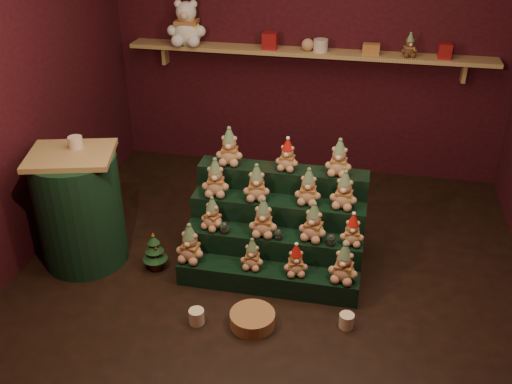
% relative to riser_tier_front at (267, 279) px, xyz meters
% --- Properties ---
extents(ground, '(4.00, 4.00, 0.00)m').
position_rel_riser_tier_front_xyz_m(ground, '(-0.00, 0.20, -0.09)').
color(ground, black).
rests_on(ground, ground).
extents(back_wall, '(4.00, 0.10, 2.80)m').
position_rel_riser_tier_front_xyz_m(back_wall, '(-0.00, 2.25, 1.31)').
color(back_wall, black).
rests_on(back_wall, ground).
extents(front_wall, '(4.00, 0.10, 2.80)m').
position_rel_riser_tier_front_xyz_m(front_wall, '(-0.00, -1.85, 1.31)').
color(front_wall, black).
rests_on(front_wall, ground).
extents(left_wall, '(0.10, 4.00, 2.80)m').
position_rel_riser_tier_front_xyz_m(left_wall, '(-2.05, 0.20, 1.31)').
color(left_wall, black).
rests_on(left_wall, ground).
extents(back_shelf, '(3.60, 0.26, 0.24)m').
position_rel_riser_tier_front_xyz_m(back_shelf, '(-0.00, 2.07, 1.20)').
color(back_shelf, tan).
rests_on(back_shelf, ground).
extents(riser_tier_front, '(1.40, 0.22, 0.18)m').
position_rel_riser_tier_front_xyz_m(riser_tier_front, '(0.00, 0.00, 0.00)').
color(riser_tier_front, black).
rests_on(riser_tier_front, ground).
extents(riser_tier_midfront, '(1.40, 0.22, 0.36)m').
position_rel_riser_tier_front_xyz_m(riser_tier_midfront, '(0.00, 0.22, 0.09)').
color(riser_tier_midfront, black).
rests_on(riser_tier_midfront, ground).
extents(riser_tier_midback, '(1.40, 0.22, 0.54)m').
position_rel_riser_tier_front_xyz_m(riser_tier_midback, '(0.00, 0.44, 0.18)').
color(riser_tier_midback, black).
rests_on(riser_tier_midback, ground).
extents(riser_tier_back, '(1.40, 0.22, 0.72)m').
position_rel_riser_tier_front_xyz_m(riser_tier_back, '(0.00, 0.66, 0.27)').
color(riser_tier_back, black).
rests_on(riser_tier_back, ground).
extents(teddy_0, '(0.25, 0.23, 0.31)m').
position_rel_riser_tier_front_xyz_m(teddy_0, '(-0.61, 0.00, 0.25)').
color(teddy_0, tan).
rests_on(teddy_0, riser_tier_front).
extents(teddy_1, '(0.18, 0.16, 0.25)m').
position_rel_riser_tier_front_xyz_m(teddy_1, '(-0.12, 0.00, 0.21)').
color(teddy_1, tan).
rests_on(teddy_1, riser_tier_front).
extents(teddy_2, '(0.22, 0.20, 0.25)m').
position_rel_riser_tier_front_xyz_m(teddy_2, '(0.22, -0.01, 0.22)').
color(teddy_2, tan).
rests_on(teddy_2, riser_tier_front).
extents(teddy_3, '(0.25, 0.23, 0.31)m').
position_rel_riser_tier_front_xyz_m(teddy_3, '(0.57, -0.01, 0.24)').
color(teddy_3, tan).
rests_on(teddy_3, riser_tier_front).
extents(teddy_4, '(0.25, 0.24, 0.27)m').
position_rel_riser_tier_front_xyz_m(teddy_4, '(-0.48, 0.21, 0.40)').
color(teddy_4, tan).
rests_on(teddy_4, riser_tier_midfront).
extents(teddy_5, '(0.23, 0.21, 0.31)m').
position_rel_riser_tier_front_xyz_m(teddy_5, '(-0.07, 0.20, 0.42)').
color(teddy_5, tan).
rests_on(teddy_5, riser_tier_midfront).
extents(teddy_6, '(0.26, 0.24, 0.30)m').
position_rel_riser_tier_front_xyz_m(teddy_6, '(0.31, 0.22, 0.42)').
color(teddy_6, tan).
rests_on(teddy_6, riser_tier_midfront).
extents(teddy_7, '(0.19, 0.18, 0.25)m').
position_rel_riser_tier_front_xyz_m(teddy_7, '(0.61, 0.21, 0.40)').
color(teddy_7, tan).
rests_on(teddy_7, riser_tier_midfront).
extents(teddy_8, '(0.24, 0.22, 0.31)m').
position_rel_riser_tier_front_xyz_m(teddy_8, '(-0.51, 0.43, 0.61)').
color(teddy_8, tan).
rests_on(teddy_8, riser_tier_midback).
extents(teddy_9, '(0.24, 0.22, 0.30)m').
position_rel_riser_tier_front_xyz_m(teddy_9, '(-0.17, 0.43, 0.60)').
color(teddy_9, tan).
rests_on(teddy_9, riser_tier_midback).
extents(teddy_10, '(0.21, 0.19, 0.29)m').
position_rel_riser_tier_front_xyz_m(teddy_10, '(0.24, 0.45, 0.60)').
color(teddy_10, tan).
rests_on(teddy_10, riser_tier_midback).
extents(teddy_11, '(0.24, 0.22, 0.30)m').
position_rel_riser_tier_front_xyz_m(teddy_11, '(0.52, 0.45, 0.60)').
color(teddy_11, tan).
rests_on(teddy_11, riser_tier_midback).
extents(teddy_12, '(0.23, 0.21, 0.31)m').
position_rel_riser_tier_front_xyz_m(teddy_12, '(-0.45, 0.66, 0.79)').
color(teddy_12, tan).
rests_on(teddy_12, riser_tier_back).
extents(teddy_13, '(0.21, 0.19, 0.26)m').
position_rel_riser_tier_front_xyz_m(teddy_13, '(0.04, 0.65, 0.76)').
color(teddy_13, tan).
rests_on(teddy_13, riser_tier_back).
extents(teddy_14, '(0.22, 0.20, 0.30)m').
position_rel_riser_tier_front_xyz_m(teddy_14, '(0.45, 0.64, 0.78)').
color(teddy_14, tan).
rests_on(teddy_14, riser_tier_back).
extents(snow_globe_a, '(0.07, 0.07, 0.10)m').
position_rel_riser_tier_front_xyz_m(snow_globe_a, '(-0.37, 0.16, 0.32)').
color(snow_globe_a, black).
rests_on(snow_globe_a, riser_tier_midfront).
extents(snow_globe_b, '(0.06, 0.06, 0.09)m').
position_rel_riser_tier_front_xyz_m(snow_globe_b, '(0.05, 0.16, 0.31)').
color(snow_globe_b, black).
rests_on(snow_globe_b, riser_tier_midfront).
extents(snow_globe_c, '(0.07, 0.07, 0.10)m').
position_rel_riser_tier_front_xyz_m(snow_globe_c, '(0.46, 0.16, 0.32)').
color(snow_globe_c, black).
rests_on(snow_globe_c, riser_tier_midfront).
extents(side_table, '(0.75, 0.68, 0.97)m').
position_rel_riser_tier_front_xyz_m(side_table, '(-1.55, 0.09, 0.39)').
color(side_table, tan).
rests_on(side_table, ground).
extents(table_ornament, '(0.11, 0.11, 0.09)m').
position_rel_riser_tier_front_xyz_m(table_ornament, '(-1.55, 0.19, 0.93)').
color(table_ornament, beige).
rests_on(table_ornament, side_table).
extents(mini_christmas_tree, '(0.20, 0.20, 0.34)m').
position_rel_riser_tier_front_xyz_m(mini_christmas_tree, '(-0.94, 0.07, 0.08)').
color(mini_christmas_tree, '#472819').
rests_on(mini_christmas_tree, ground).
extents(mug_left, '(0.11, 0.11, 0.11)m').
position_rel_riser_tier_front_xyz_m(mug_left, '(-0.42, -0.49, -0.03)').
color(mug_left, beige).
rests_on(mug_left, ground).
extents(mug_right, '(0.11, 0.11, 0.11)m').
position_rel_riser_tier_front_xyz_m(mug_right, '(0.63, -0.31, -0.04)').
color(mug_right, beige).
rests_on(mug_right, ground).
extents(wicker_basket, '(0.38, 0.38, 0.10)m').
position_rel_riser_tier_front_xyz_m(wicker_basket, '(-0.03, -0.43, -0.04)').
color(wicker_basket, '#A37341').
rests_on(wicker_basket, ground).
extents(white_bear, '(0.43, 0.39, 0.55)m').
position_rel_riser_tier_front_xyz_m(white_bear, '(-1.22, 2.04, 1.50)').
color(white_bear, white).
rests_on(white_bear, back_shelf).
extents(brown_bear, '(0.19, 0.17, 0.22)m').
position_rel_riser_tier_front_xyz_m(brown_bear, '(0.95, 2.04, 1.34)').
color(brown_bear, '#4A3118').
rests_on(brown_bear, back_shelf).
extents(gift_tin_red_a, '(0.14, 0.14, 0.16)m').
position_rel_riser_tier_front_xyz_m(gift_tin_red_a, '(-0.37, 2.05, 1.31)').
color(gift_tin_red_a, maroon).
rests_on(gift_tin_red_a, back_shelf).
extents(gift_tin_cream, '(0.14, 0.14, 0.12)m').
position_rel_riser_tier_front_xyz_m(gift_tin_cream, '(0.12, 2.05, 1.29)').
color(gift_tin_cream, beige).
rests_on(gift_tin_cream, back_shelf).
extents(gift_tin_red_b, '(0.12, 0.12, 0.14)m').
position_rel_riser_tier_front_xyz_m(gift_tin_red_b, '(1.28, 2.05, 1.30)').
color(gift_tin_red_b, maroon).
rests_on(gift_tin_red_b, back_shelf).
extents(shelf_plush_ball, '(0.12, 0.12, 0.12)m').
position_rel_riser_tier_front_xyz_m(shelf_plush_ball, '(-0.00, 2.05, 1.29)').
color(shelf_plush_ball, tan).
rests_on(shelf_plush_ball, back_shelf).
extents(scarf_gift_box, '(0.16, 0.10, 0.10)m').
position_rel_riser_tier_front_xyz_m(scarf_gift_box, '(0.61, 2.05, 1.28)').
color(scarf_gift_box, '#D24D1D').
rests_on(scarf_gift_box, back_shelf).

